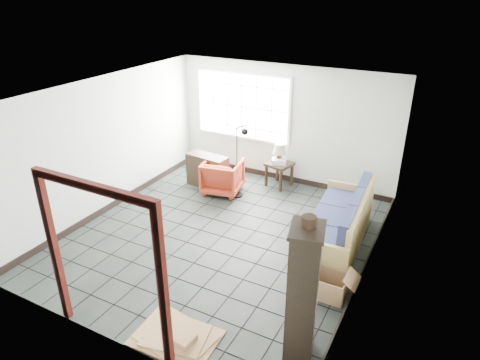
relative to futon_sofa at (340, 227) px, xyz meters
The scene contains 15 objects.
ground 2.07m from the futon_sofa, 159.98° to the right, with size 5.50×5.50×0.00m, color black.
room_shell 2.42m from the futon_sofa, 160.74° to the right, with size 5.02×5.52×2.61m.
window_panel 3.75m from the futon_sofa, 145.54° to the left, with size 2.32×0.08×1.52m.
doorway_trim 4.03m from the futon_sofa, 119.43° to the right, with size 1.80×0.08×2.20m.
futon_sofa is the anchor object (origin of this frame).
armchair 2.93m from the futon_sofa, 162.90° to the left, with size 0.77×0.72×0.79m, color maroon.
side_table 2.51m from the futon_sofa, 137.31° to the left, with size 0.61×0.61×0.55m.
table_lamp 2.58m from the futon_sofa, 137.47° to the left, with size 0.31×0.31×0.42m.
projector 2.49m from the futon_sofa, 138.05° to the left, with size 0.37×0.33×0.11m.
floor_lamp 2.50m from the futon_sofa, 161.22° to the left, with size 0.42×0.30×1.62m.
console_shelf 3.38m from the futon_sofa, 163.42° to the left, with size 0.96×0.46×0.72m.
tall_shelf 2.60m from the futon_sofa, 84.76° to the right, with size 0.48×0.56×1.78m.
pot 2.91m from the futon_sofa, 84.76° to the right, with size 0.21×0.21×0.12m.
open_box 1.36m from the futon_sofa, 80.04° to the right, with size 0.81×0.41×0.46m.
cardboard_pile 3.30m from the futon_sofa, 111.58° to the right, with size 1.09×0.82×0.15m.
Camera 1 is at (3.33, -5.58, 4.15)m, focal length 32.00 mm.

